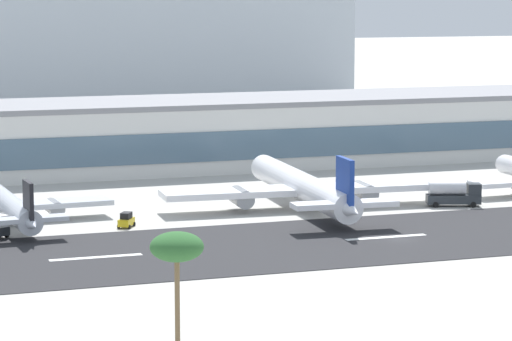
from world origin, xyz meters
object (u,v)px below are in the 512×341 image
at_px(service_fuel_truck_2, 454,194).
at_px(airliner_navy_tail_gate_1, 305,188).
at_px(airliner_black_tail_gate_0, 8,205).
at_px(palm_tree_0, 177,248).
at_px(service_baggage_tug_0, 126,220).
at_px(distant_hotel_block, 123,25).
at_px(terminal_building, 213,132).

bearing_deg(service_fuel_truck_2, airliner_navy_tail_gate_1, -173.12).
xyz_separation_m(airliner_black_tail_gate_0, palm_tree_0, (6.13, -71.04, 7.12)).
height_order(service_fuel_truck_2, palm_tree_0, palm_tree_0).
xyz_separation_m(airliner_black_tail_gate_0, service_baggage_tug_0, (15.61, -8.84, -1.59)).
bearing_deg(service_fuel_truck_2, distant_hotel_block, 111.70).
distance_m(distant_hotel_block, service_baggage_tug_0, 191.88).
bearing_deg(palm_tree_0, airliner_navy_tail_gate_1, 59.87).
bearing_deg(distant_hotel_block, service_baggage_tug_0, -102.94).
bearing_deg(airliner_black_tail_gate_0, palm_tree_0, -178.13).
distance_m(terminal_building, service_baggage_tug_0, 65.42).
bearing_deg(airliner_black_tail_gate_0, distant_hotel_block, -21.30).
relative_size(terminal_building, service_baggage_tug_0, 51.66).
bearing_deg(palm_tree_0, distant_hotel_block, 78.12).
height_order(terminal_building, service_fuel_truck_2, terminal_building).
xyz_separation_m(airliner_navy_tail_gate_1, service_fuel_truck_2, (23.35, -4.78, -1.31)).
relative_size(terminal_building, airliner_navy_tail_gate_1, 3.67).
bearing_deg(palm_tree_0, service_baggage_tug_0, 81.33).
relative_size(airliner_black_tail_gate_0, service_fuel_truck_2, 4.46).
bearing_deg(distant_hotel_block, airliner_navy_tail_gate_1, -94.07).
bearing_deg(airliner_navy_tail_gate_1, airliner_black_tail_gate_0, 89.33).
bearing_deg(service_fuel_truck_2, terminal_building, 130.06).
distance_m(airliner_black_tail_gate_0, service_fuel_truck_2, 69.26).
distance_m(airliner_black_tail_gate_0, airliner_navy_tail_gate_1, 45.55).
bearing_deg(airliner_navy_tail_gate_1, service_fuel_truck_2, -98.03).
bearing_deg(airliner_navy_tail_gate_1, service_baggage_tug_0, 103.99).
height_order(airliner_navy_tail_gate_1, service_fuel_truck_2, airliner_navy_tail_gate_1).
bearing_deg(service_baggage_tug_0, palm_tree_0, 22.75).
bearing_deg(distant_hotel_block, terminal_building, -95.34).
bearing_deg(terminal_building, service_fuel_truck_2, -68.39).
xyz_separation_m(distant_hotel_block, airliner_black_tail_gate_0, (-58.25, -176.80, -21.50)).
relative_size(service_baggage_tug_0, service_fuel_truck_2, 0.40).
height_order(distant_hotel_block, airliner_navy_tail_gate_1, distant_hotel_block).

